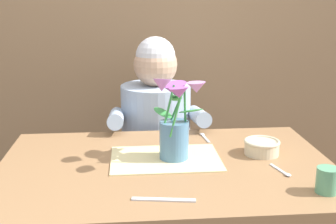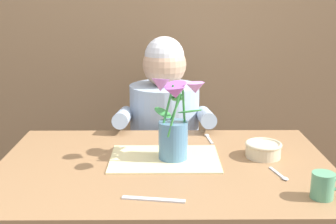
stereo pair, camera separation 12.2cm
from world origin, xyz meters
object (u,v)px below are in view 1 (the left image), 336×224
Objects in this scene: dinner_knife at (164,200)px; coffee_cup at (328,180)px; ceramic_bowl at (262,147)px; seated_person at (156,151)px; flower_vase at (175,122)px.

coffee_cup is at bearing 10.05° from dinner_knife.
ceramic_bowl is 0.36m from coffee_cup.
flower_vase is (0.04, -0.57, 0.32)m from seated_person.
seated_person is 12.20× the size of coffee_cup.
seated_person is 3.67× the size of flower_vase.
dinner_knife is at bearing -88.53° from seated_person.
flower_vase reaches higher than ceramic_bowl.
flower_vase is 0.37m from dinner_knife.
seated_person is 8.35× the size of ceramic_bowl.
seated_person reaches higher than ceramic_bowl.
coffee_cup is (0.10, -0.34, 0.01)m from ceramic_bowl.
flower_vase is 0.55m from coffee_cup.
ceramic_bowl reaches higher than dinner_knife.
ceramic_bowl is at bearing 50.18° from dinner_knife.
seated_person is 0.69m from ceramic_bowl.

